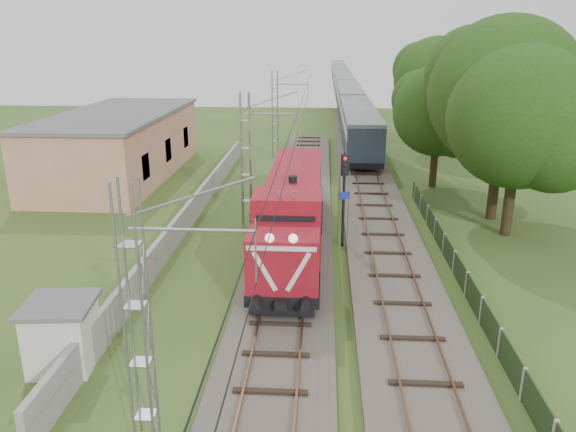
# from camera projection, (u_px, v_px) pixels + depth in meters

# --- Properties ---
(ground) EXTENTS (140.00, 140.00, 0.00)m
(ground) POSITION_uv_depth(u_px,v_px,m) (282.00, 324.00, 22.67)
(ground) COLOR #365720
(ground) RESTS_ON ground
(track_main) EXTENTS (4.20, 70.00, 0.45)m
(track_main) POSITION_uv_depth(u_px,v_px,m) (292.00, 255.00, 29.26)
(track_main) COLOR #6B6054
(track_main) RESTS_ON ground
(track_side) EXTENTS (4.20, 80.00, 0.45)m
(track_side) POSITION_uv_depth(u_px,v_px,m) (370.00, 190.00, 41.30)
(track_side) COLOR #6B6054
(track_side) RESTS_ON ground
(catenary) EXTENTS (3.31, 70.00, 8.00)m
(catenary) POSITION_uv_depth(u_px,v_px,m) (247.00, 161.00, 32.99)
(catenary) COLOR gray
(catenary) RESTS_ON ground
(boundary_wall) EXTENTS (0.25, 40.00, 1.50)m
(boundary_wall) POSITION_uv_depth(u_px,v_px,m) (190.00, 213.00, 34.22)
(boundary_wall) COLOR #9E9E99
(boundary_wall) RESTS_ON ground
(station_building) EXTENTS (8.40, 20.40, 5.22)m
(station_building) POSITION_uv_depth(u_px,v_px,m) (120.00, 144.00, 45.54)
(station_building) COLOR tan
(station_building) RESTS_ON ground
(fence) EXTENTS (0.12, 32.00, 1.20)m
(fence) POSITION_uv_depth(u_px,v_px,m) (467.00, 284.00, 24.85)
(fence) COLOR black
(fence) RESTS_ON ground
(locomotive) EXTENTS (3.02, 17.25, 4.38)m
(locomotive) POSITION_uv_depth(u_px,v_px,m) (293.00, 210.00, 29.83)
(locomotive) COLOR black
(locomotive) RESTS_ON ground
(coach_rake) EXTENTS (3.14, 117.46, 3.63)m
(coach_rake) POSITION_uv_depth(u_px,v_px,m) (344.00, 84.00, 100.77)
(coach_rake) COLOR black
(coach_rake) RESTS_ON ground
(signal_post) EXTENTS (0.55, 0.45, 5.24)m
(signal_post) POSITION_uv_depth(u_px,v_px,m) (344.00, 183.00, 29.78)
(signal_post) COLOR black
(signal_post) RESTS_ON ground
(relay_hut) EXTENTS (2.59, 2.59, 2.44)m
(relay_hut) POSITION_uv_depth(u_px,v_px,m) (62.00, 334.00, 19.47)
(relay_hut) COLOR silver
(relay_hut) RESTS_ON ground
(tree_a) EXTENTS (8.33, 7.93, 10.79)m
(tree_a) POSITION_uv_depth(u_px,v_px,m) (522.00, 119.00, 30.64)
(tree_a) COLOR #3A2C17
(tree_a) RESTS_ON ground
(tree_b) EXTENTS (9.52, 9.07, 12.34)m
(tree_b) POSITION_uv_depth(u_px,v_px,m) (507.00, 95.00, 33.21)
(tree_b) COLOR #3A2C17
(tree_b) RESTS_ON ground
(tree_c) EXTENTS (7.03, 6.69, 9.11)m
(tree_c) POSITION_uv_depth(u_px,v_px,m) (439.00, 112.00, 41.27)
(tree_c) COLOR #3A2C17
(tree_c) RESTS_ON ground
(tree_d) EXTENTS (8.53, 8.12, 11.05)m
(tree_d) POSITION_uv_depth(u_px,v_px,m) (438.00, 81.00, 53.22)
(tree_d) COLOR #3A2C17
(tree_d) RESTS_ON ground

